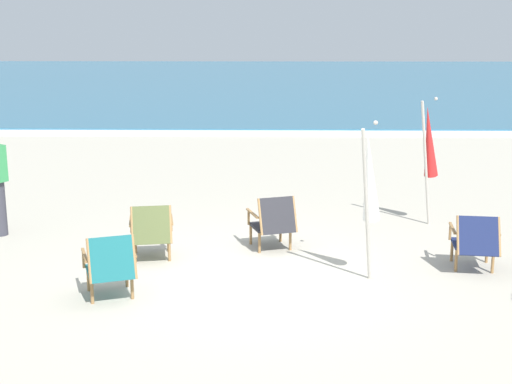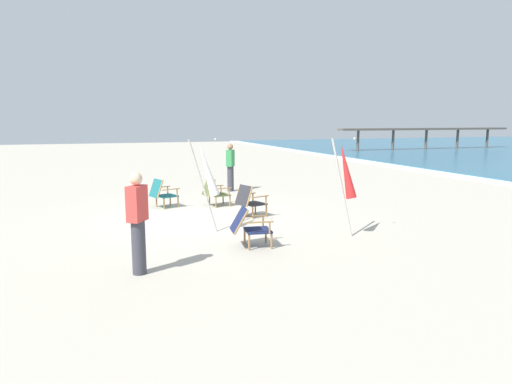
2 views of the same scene
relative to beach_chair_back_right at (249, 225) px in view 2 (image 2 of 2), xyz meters
name	(u,v)px [view 2 (image 2 of 2)]	position (x,y,z in m)	size (l,w,h in m)	color
ground_plane	(205,217)	(-2.93, -0.24, -0.42)	(80.00, 80.00, 0.00)	#B7AF9E
beach_chair_back_right	(249,225)	(0.00, 0.00, 0.00)	(0.66, 0.82, 0.78)	#19234C
beach_chair_back_left	(162,192)	(-4.59, -1.07, 0.01)	(0.77, 0.84, 0.81)	#196066
beach_chair_mid_center	(249,200)	(-2.65, 0.86, 0.01)	(0.75, 0.82, 0.82)	#28282D
beach_chair_far_center	(215,191)	(-4.33, 0.37, 0.01)	(0.68, 0.78, 0.81)	#515B33
umbrella_furled_red	(346,172)	(-0.18, 2.18, 0.94)	(0.47, 0.52, 2.08)	#B7B2A8
umbrella_furled_white	(207,171)	(-1.49, -0.48, 0.92)	(0.41, 0.68, 2.05)	#B7B2A8
person_near_chairs	(138,222)	(0.93, -2.14, 0.42)	(0.39, 0.36, 1.63)	#383842
person_by_waterline	(230,167)	(-6.88, 1.55, 0.42)	(0.39, 0.36, 1.63)	#383842
pier_distant	(427,130)	(-22.52, 22.35, 1.19)	(0.90, 15.75, 1.81)	brown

